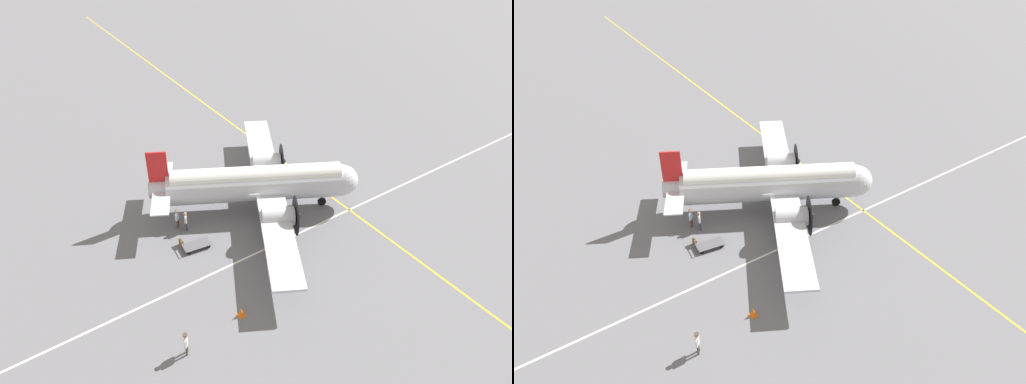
{
  "view_description": "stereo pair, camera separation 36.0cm",
  "coord_description": "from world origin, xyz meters",
  "views": [
    {
      "loc": [
        26.93,
        -18.39,
        25.16
      ],
      "look_at": [
        0.0,
        0.0,
        1.7
      ],
      "focal_mm": 35.0,
      "sensor_mm": 36.0,
      "label": 1
    },
    {
      "loc": [
        27.13,
        -18.09,
        25.16
      ],
      "look_at": [
        0.0,
        0.0,
        1.7
      ],
      "focal_mm": 35.0,
      "sensor_mm": 36.0,
      "label": 2
    }
  ],
  "objects": [
    {
      "name": "traffic_cone",
      "position": [
        8.74,
        -7.12,
        0.3
      ],
      "size": [
        0.49,
        0.49,
        0.64
      ],
      "color": "orange",
      "rests_on": "ground_plane"
    },
    {
      "name": "crew_foreground",
      "position": [
        9.34,
        -11.34,
        1.09
      ],
      "size": [
        0.51,
        0.4,
        1.74
      ],
      "rotation": [
        0.0,
        0.0,
        -0.59
      ],
      "color": "#473D2D",
      "rests_on": "ground_plane"
    },
    {
      "name": "passenger_boarding",
      "position": [
        -1.46,
        -6.42,
        1.07
      ],
      "size": [
        0.46,
        0.44,
        1.75
      ],
      "rotation": [
        0.0,
        0.0,
        2.39
      ],
      "color": "#473D2D",
      "rests_on": "ground_plane"
    },
    {
      "name": "ramp_agent",
      "position": [
        -0.84,
        -6.0,
        1.04
      ],
      "size": [
        0.54,
        0.33,
        1.7
      ],
      "rotation": [
        0.0,
        0.0,
        -0.42
      ],
      "color": "navy",
      "rests_on": "ground_plane"
    },
    {
      "name": "apron_line_northsouth",
      "position": [
        4.46,
        0.0,
        0.0
      ],
      "size": [
        0.16,
        120.0,
        0.01
      ],
      "color": "silver",
      "rests_on": "ground_plane"
    },
    {
      "name": "apron_line_eastwest",
      "position": [
        0.0,
        6.25,
        0.0
      ],
      "size": [
        120.0,
        0.16,
        0.01
      ],
      "color": "gold",
      "rests_on": "ground_plane"
    },
    {
      "name": "suitcase_near_door",
      "position": [
        0.59,
        -7.2,
        0.29
      ],
      "size": [
        0.52,
        0.16,
        0.62
      ],
      "color": "brown",
      "rests_on": "ground_plane"
    },
    {
      "name": "airliner_main",
      "position": [
        0.21,
        0.39,
        2.55
      ],
      "size": [
        20.82,
        16.22,
        5.87
      ],
      "rotation": [
        0.0,
        0.0,
        1.07
      ],
      "color": "silver",
      "rests_on": "ground_plane"
    },
    {
      "name": "baggage_cart",
      "position": [
        1.45,
        -6.37,
        0.28
      ],
      "size": [
        1.3,
        2.18,
        0.56
      ],
      "rotation": [
        0.0,
        0.0,
        1.43
      ],
      "color": "#56565B",
      "rests_on": "ground_plane"
    },
    {
      "name": "ground_plane",
      "position": [
        0.0,
        0.0,
        0.0
      ],
      "size": [
        300.0,
        300.0,
        0.0
      ],
      "primitive_type": "plane",
      "color": "slate"
    }
  ]
}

